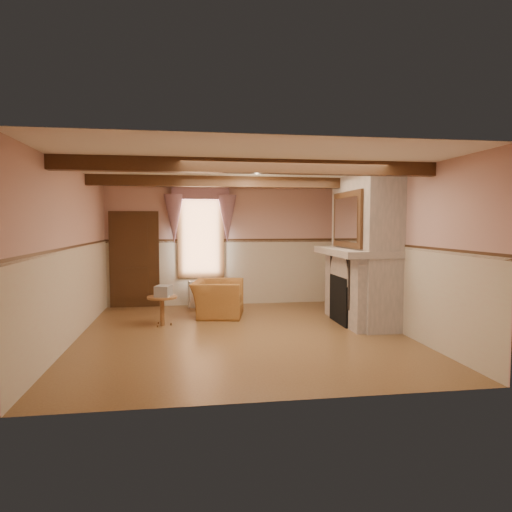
{
  "coord_description": "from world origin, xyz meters",
  "views": [
    {
      "loc": [
        -0.92,
        -7.64,
        1.88
      ],
      "look_at": [
        0.36,
        0.8,
        1.29
      ],
      "focal_mm": 32.0,
      "sensor_mm": 36.0,
      "label": 1
    }
  ],
  "objects": [
    {
      "name": "wainscot",
      "position": [
        0.0,
        0.0,
        0.75
      ],
      "size": [
        5.5,
        6.0,
        1.5
      ],
      "primitive_type": null,
      "color": "beige",
      "rests_on": "floor"
    },
    {
      "name": "radiator",
      "position": [
        -0.55,
        2.7,
        0.3
      ],
      "size": [
        0.72,
        0.32,
        0.6
      ],
      "primitive_type": "cube",
      "rotation": [
        0.0,
        0.0,
        0.21
      ],
      "color": "silver",
      "rests_on": "floor"
    },
    {
      "name": "bowl",
      "position": [
        2.24,
        0.49,
        1.46
      ],
      "size": [
        0.34,
        0.34,
        0.08
      ],
      "primitive_type": "imported",
      "color": "brown",
      "rests_on": "mantel"
    },
    {
      "name": "jar_yellow",
      "position": [
        2.24,
        0.05,
        1.48
      ],
      "size": [
        0.06,
        0.06,
        0.12
      ],
      "primitive_type": "cylinder",
      "color": "gold",
      "rests_on": "mantel"
    },
    {
      "name": "chair_rail",
      "position": [
        0.0,
        0.0,
        1.5
      ],
      "size": [
        5.5,
        6.0,
        0.08
      ],
      "primitive_type": null,
      "color": "black",
      "rests_on": "wainscot"
    },
    {
      "name": "ceiling_beam_back",
      "position": [
        0.0,
        1.2,
        2.7
      ],
      "size": [
        5.5,
        0.18,
        0.2
      ],
      "primitive_type": "cube",
      "color": "black",
      "rests_on": "ceiling"
    },
    {
      "name": "firebox",
      "position": [
        2.0,
        0.6,
        0.45
      ],
      "size": [
        0.2,
        0.95,
        0.9
      ],
      "primitive_type": "cube",
      "color": "black",
      "rests_on": "floor"
    },
    {
      "name": "window_drapes",
      "position": [
        -0.6,
        2.88,
        2.25
      ],
      "size": [
        1.3,
        0.14,
        1.4
      ],
      "primitive_type": "cube",
      "color": "gray",
      "rests_on": "wall_back"
    },
    {
      "name": "armchair",
      "position": [
        -0.31,
        1.62,
        0.36
      ],
      "size": [
        1.17,
        1.29,
        0.73
      ],
      "primitive_type": "imported",
      "rotation": [
        0.0,
        0.0,
        1.38
      ],
      "color": "#9E662D",
      "rests_on": "floor"
    },
    {
      "name": "book_stack",
      "position": [
        -1.36,
        0.89,
        0.65
      ],
      "size": [
        0.34,
        0.38,
        0.2
      ],
      "primitive_type": "cube",
      "rotation": [
        0.0,
        0.0,
        -0.29
      ],
      "color": "#B7AD8C",
      "rests_on": "side_table"
    },
    {
      "name": "floor",
      "position": [
        0.0,
        0.0,
        0.0
      ],
      "size": [
        5.5,
        6.0,
        0.01
      ],
      "primitive_type": "cube",
      "color": "brown",
      "rests_on": "ground"
    },
    {
      "name": "wall_back",
      "position": [
        0.0,
        3.0,
        1.4
      ],
      "size": [
        5.5,
        0.02,
        2.8
      ],
      "primitive_type": "cube",
      "color": "tan",
      "rests_on": "floor"
    },
    {
      "name": "mantel",
      "position": [
        2.24,
        0.6,
        1.36
      ],
      "size": [
        1.05,
        2.05,
        0.12
      ],
      "primitive_type": "cube",
      "color": "gray",
      "rests_on": "fireplace"
    },
    {
      "name": "ceiling",
      "position": [
        0.0,
        0.0,
        2.8
      ],
      "size": [
        5.5,
        6.0,
        0.01
      ],
      "primitive_type": "cube",
      "color": "silver",
      "rests_on": "wall_back"
    },
    {
      "name": "wall_right",
      "position": [
        2.75,
        0.0,
        1.4
      ],
      "size": [
        0.02,
        6.0,
        2.8
      ],
      "primitive_type": "cube",
      "color": "tan",
      "rests_on": "floor"
    },
    {
      "name": "wall_left",
      "position": [
        -2.75,
        0.0,
        1.4
      ],
      "size": [
        0.02,
        6.0,
        2.8
      ],
      "primitive_type": "cube",
      "color": "tan",
      "rests_on": "floor"
    },
    {
      "name": "ceiling_beam_front",
      "position": [
        0.0,
        -1.2,
        2.7
      ],
      "size": [
        5.5,
        0.18,
        0.2
      ],
      "primitive_type": "cube",
      "color": "black",
      "rests_on": "ceiling"
    },
    {
      "name": "fireplace",
      "position": [
        2.42,
        0.6,
        1.4
      ],
      "size": [
        0.85,
        2.0,
        2.8
      ],
      "primitive_type": "cube",
      "color": "gray",
      "rests_on": "floor"
    },
    {
      "name": "side_table",
      "position": [
        -1.39,
        0.89,
        0.28
      ],
      "size": [
        0.72,
        0.72,
        0.55
      ],
      "primitive_type": "cylinder",
      "rotation": [
        0.0,
        0.0,
        -0.41
      ],
      "color": "brown",
      "rests_on": "floor"
    },
    {
      "name": "candle_red",
      "position": [
        2.24,
        0.03,
        1.5
      ],
      "size": [
        0.06,
        0.06,
        0.16
      ],
      "primitive_type": "cylinder",
      "color": "maroon",
      "rests_on": "mantel"
    },
    {
      "name": "overmantel_mirror",
      "position": [
        2.06,
        0.6,
        1.97
      ],
      "size": [
        0.06,
        1.44,
        1.04
      ],
      "primitive_type": "cube",
      "color": "silver",
      "rests_on": "fireplace"
    },
    {
      "name": "door",
      "position": [
        -2.1,
        2.94,
        1.05
      ],
      "size": [
        1.1,
        0.1,
        2.1
      ],
      "primitive_type": "cube",
      "color": "black",
      "rests_on": "floor"
    },
    {
      "name": "window",
      "position": [
        -0.6,
        2.97,
        1.65
      ],
      "size": [
        1.06,
        0.08,
        2.02
      ],
      "primitive_type": "cube",
      "color": "white",
      "rests_on": "wall_back"
    },
    {
      "name": "wall_front",
      "position": [
        0.0,
        -3.0,
        1.4
      ],
      "size": [
        5.5,
        0.02,
        2.8
      ],
      "primitive_type": "cube",
      "color": "tan",
      "rests_on": "floor"
    },
    {
      "name": "mantel_clock",
      "position": [
        2.24,
        1.18,
        1.52
      ],
      "size": [
        0.14,
        0.24,
        0.2
      ],
      "primitive_type": "cube",
      "color": "black",
      "rests_on": "mantel"
    },
    {
      "name": "oil_lamp",
      "position": [
        2.24,
        1.03,
        1.56
      ],
      "size": [
        0.11,
        0.11,
        0.28
      ],
      "primitive_type": "cylinder",
      "color": "#C67C38",
      "rests_on": "mantel"
    }
  ]
}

